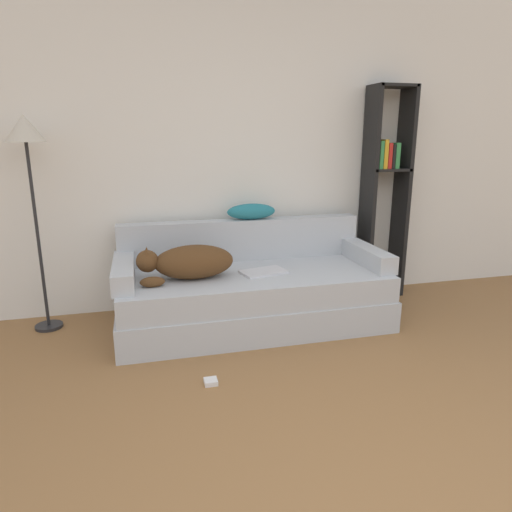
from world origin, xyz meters
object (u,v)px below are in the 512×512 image
object	(u,v)px
couch	(253,298)
dog	(189,262)
power_adapter	(211,382)
throw_pillow	(251,211)
bookshelf	(385,182)
laptop	(264,272)
floor_lamp	(27,147)

from	to	relation	value
couch	dog	bearing A→B (deg)	-173.41
power_adapter	throw_pillow	bearing A→B (deg)	65.48
bookshelf	couch	bearing A→B (deg)	-162.67
couch	throw_pillow	distance (m)	0.74
laptop	throw_pillow	distance (m)	0.60
dog	power_adapter	xyz separation A→B (m)	(0.03, -0.77, -0.55)
throw_pillow	power_adapter	xyz separation A→B (m)	(-0.56, -1.22, -0.83)
floor_lamp	throw_pillow	bearing A→B (deg)	2.23
dog	power_adapter	distance (m)	0.95
floor_lamp	power_adapter	bearing A→B (deg)	-46.28
laptop	power_adapter	distance (m)	1.04
dog	laptop	size ratio (longest dim) A/B	1.87
laptop	power_adapter	world-z (taller)	laptop
couch	dog	world-z (taller)	dog
throw_pillow	floor_lamp	size ratio (longest dim) A/B	0.26
couch	floor_lamp	bearing A→B (deg)	168.39
dog	laptop	distance (m)	0.58
couch	throw_pillow	bearing A→B (deg)	77.93
dog	bookshelf	size ratio (longest dim) A/B	0.37
throw_pillow	floor_lamp	bearing A→B (deg)	-177.77
bookshelf	power_adapter	xyz separation A→B (m)	(-1.81, -1.25, -1.04)
couch	laptop	bearing A→B (deg)	-39.22
throw_pillow	bookshelf	size ratio (longest dim) A/B	0.22
throw_pillow	power_adapter	bearing A→B (deg)	-114.52
dog	floor_lamp	size ratio (longest dim) A/B	0.44
laptop	power_adapter	size ratio (longest dim) A/B	4.77
laptop	floor_lamp	xyz separation A→B (m)	(-1.65, 0.38, 0.94)
laptop	bookshelf	bearing A→B (deg)	7.19
throw_pillow	laptop	bearing A→B (deg)	-91.63
bookshelf	dog	bearing A→B (deg)	-165.49
floor_lamp	bookshelf	bearing A→B (deg)	1.84
throw_pillow	floor_lamp	xyz separation A→B (m)	(-1.66, -0.06, 0.54)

